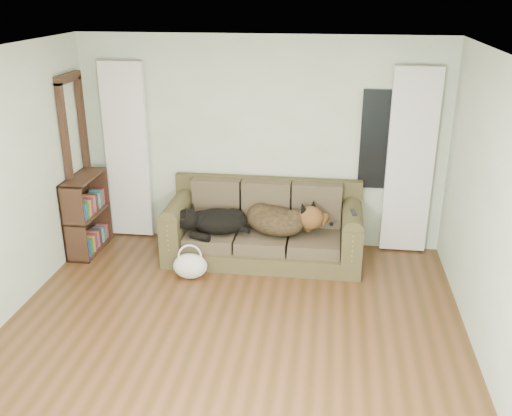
# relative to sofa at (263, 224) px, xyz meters

# --- Properties ---
(floor) EXTENTS (5.00, 5.00, 0.00)m
(floor) POSITION_rel_sofa_xyz_m (-0.10, -1.97, -0.45)
(floor) COLOR #442D14
(floor) RESTS_ON ground
(ceiling) EXTENTS (5.00, 5.00, 0.00)m
(ceiling) POSITION_rel_sofa_xyz_m (-0.10, -1.97, 2.15)
(ceiling) COLOR white
(ceiling) RESTS_ON ground
(wall_back) EXTENTS (4.50, 0.04, 2.60)m
(wall_back) POSITION_rel_sofa_xyz_m (-0.10, 0.53, 0.85)
(wall_back) COLOR silver
(wall_back) RESTS_ON ground
(wall_right) EXTENTS (0.04, 5.00, 2.60)m
(wall_right) POSITION_rel_sofa_xyz_m (2.15, -1.97, 0.85)
(wall_right) COLOR silver
(wall_right) RESTS_ON ground
(curtain_left) EXTENTS (0.55, 0.08, 2.25)m
(curtain_left) POSITION_rel_sofa_xyz_m (-1.80, 0.45, 0.70)
(curtain_left) COLOR white
(curtain_left) RESTS_ON ground
(curtain_right) EXTENTS (0.55, 0.08, 2.25)m
(curtain_right) POSITION_rel_sofa_xyz_m (1.70, 0.45, 0.70)
(curtain_right) COLOR white
(curtain_right) RESTS_ON ground
(window_pane) EXTENTS (0.50, 0.03, 1.20)m
(window_pane) POSITION_rel_sofa_xyz_m (1.35, 0.50, 0.95)
(window_pane) COLOR black
(window_pane) RESTS_ON wall_back
(door_casing) EXTENTS (0.07, 0.60, 2.10)m
(door_casing) POSITION_rel_sofa_xyz_m (-2.30, 0.07, 0.60)
(door_casing) COLOR black
(door_casing) RESTS_ON ground
(sofa) EXTENTS (2.33, 1.01, 0.95)m
(sofa) POSITION_rel_sofa_xyz_m (0.00, 0.00, 0.00)
(sofa) COLOR #4A402A
(sofa) RESTS_ON floor
(dog_black_lab) EXTENTS (0.71, 0.51, 0.29)m
(dog_black_lab) POSITION_rel_sofa_xyz_m (-0.57, -0.10, 0.03)
(dog_black_lab) COLOR black
(dog_black_lab) RESTS_ON sofa
(dog_shepherd) EXTENTS (0.96, 0.86, 0.35)m
(dog_shepherd) POSITION_rel_sofa_xyz_m (0.19, -0.01, 0.04)
(dog_shepherd) COLOR black
(dog_shepherd) RESTS_ON sofa
(tv_remote) EXTENTS (0.07, 0.17, 0.02)m
(tv_remote) POSITION_rel_sofa_xyz_m (1.05, -0.19, 0.28)
(tv_remote) COLOR black
(tv_remote) RESTS_ON sofa
(tote_bag) EXTENTS (0.44, 0.37, 0.29)m
(tote_bag) POSITION_rel_sofa_xyz_m (-0.76, -0.62, -0.29)
(tote_bag) COLOR silver
(tote_bag) RESTS_ON floor
(bookshelf) EXTENTS (0.31, 0.78, 0.97)m
(bookshelf) POSITION_rel_sofa_xyz_m (-2.19, -0.07, 0.05)
(bookshelf) COLOR black
(bookshelf) RESTS_ON floor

